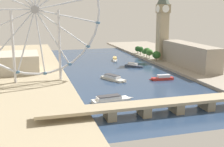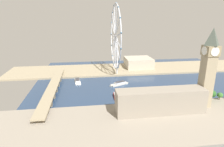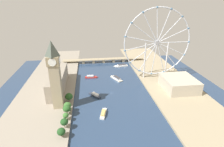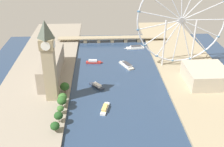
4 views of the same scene
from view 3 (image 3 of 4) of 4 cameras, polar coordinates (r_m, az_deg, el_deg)
name	(u,v)px [view 3 (image 3 of 4)]	position (r m, az deg, el deg)	size (l,w,h in m)	color
ground_plane	(112,93)	(297.96, -0.15, -6.13)	(380.87, 380.87, 0.00)	navy
riverbank_left	(45,96)	(304.10, -20.41, -6.74)	(90.00, 520.00, 3.00)	gray
riverbank_right	(172,88)	(326.28, 18.60, -4.42)	(90.00, 520.00, 3.00)	tan
clock_tower	(55,75)	(245.71, -17.66, -0.39)	(16.13, 16.13, 93.87)	tan
parliament_block	(58,81)	(313.88, -16.79, -2.17)	(22.00, 101.37, 27.59)	gray
tree_row_embankment	(66,109)	(243.80, -14.28, -11.02)	(11.94, 84.06, 13.80)	#513823
ferris_wheel	(157,43)	(338.02, 14.22, 9.36)	(124.68, 3.20, 129.15)	silver
riverside_hall	(179,84)	(319.39, 20.52, -3.00)	(50.67, 55.24, 19.89)	#BCB29E
river_bridge	(103,60)	(437.80, -2.75, 4.39)	(192.87, 14.81, 8.78)	tan
tour_boat_0	(91,77)	(353.59, -6.71, -1.05)	(26.35, 7.17, 5.42)	#B22D28
tour_boat_1	(116,78)	(344.83, 1.42, -1.53)	(20.53, 34.56, 5.34)	beige
tour_boat_2	(121,66)	(411.04, 2.95, 2.53)	(35.15, 12.10, 5.17)	white
tour_boat_3	(95,95)	(288.58, -5.52, -6.80)	(20.47, 22.50, 5.21)	#2D384C
tour_boat_4	(103,113)	(246.06, -2.74, -12.47)	(11.39, 27.74, 5.05)	white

